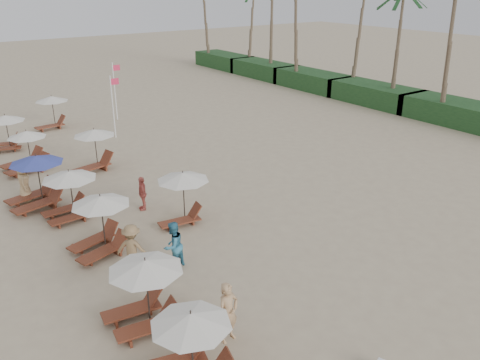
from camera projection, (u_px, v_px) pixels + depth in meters
ground at (291, 256)px, 18.67m from camera, size 160.00×160.00×0.00m
shrub_hedge at (375, 94)px, 41.16m from camera, size 3.20×53.00×1.60m
lounger_station_0 at (182, 358)px, 12.29m from camera, size 2.72×2.56×2.17m
lounger_station_1 at (141, 291)px, 14.58m from camera, size 2.51×2.27×2.16m
lounger_station_2 at (98, 224)px, 18.54m from camera, size 2.54×2.22×2.27m
lounger_station_3 at (67, 193)px, 21.19m from camera, size 2.49×2.33×2.15m
lounger_station_4 at (33, 183)px, 22.41m from camera, size 2.85×2.49×2.37m
lounger_station_5 at (24, 154)px, 26.70m from camera, size 2.69×2.57×2.17m
lounger_station_6 at (4, 131)px, 29.90m from camera, size 2.50×2.28×2.12m
inland_station_0 at (182, 191)px, 20.67m from camera, size 2.56×2.24×2.22m
inland_station_1 at (92, 148)px, 26.54m from camera, size 2.90×2.24×2.22m
inland_station_2 at (51, 109)px, 34.09m from camera, size 2.69×2.24×2.22m
beachgoer_near at (228, 312)px, 13.99m from camera, size 0.74×0.54×1.89m
beachgoer_mid_a at (173, 246)px, 17.56m from camera, size 1.07×0.95×1.82m
beachgoer_mid_b at (132, 248)px, 17.40m from camera, size 1.31×1.30×1.81m
beachgoer_far_a at (142, 193)px, 22.15m from camera, size 0.61×1.00×1.59m
beachgoer_far_b at (24, 182)px, 23.05m from camera, size 0.82×1.02×1.82m
flag_pole_near at (113, 104)px, 31.76m from camera, size 0.59×0.08×4.08m
flag_pole_far at (115, 88)px, 35.91m from camera, size 0.60×0.08×4.20m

